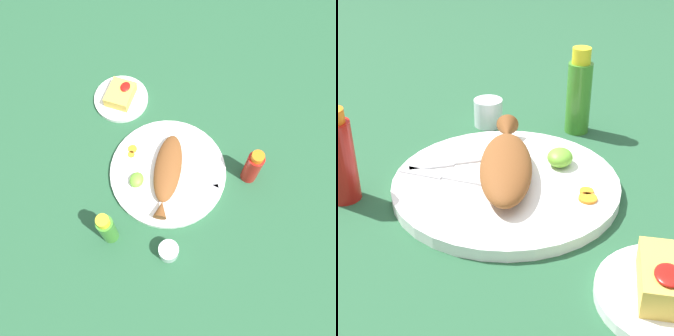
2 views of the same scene
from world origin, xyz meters
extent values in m
plane|color=#235133|center=(0.00, 0.00, 0.00)|extent=(4.00, 4.00, 0.00)
cylinder|color=white|center=(0.00, 0.00, 0.01)|extent=(0.34, 0.34, 0.02)
ellipsoid|color=brown|center=(0.00, 0.00, 0.04)|extent=(0.22, 0.11, 0.04)
cone|color=brown|center=(-0.13, -0.02, 0.04)|extent=(0.05, 0.05, 0.04)
cube|color=silver|center=(0.02, -0.04, 0.02)|extent=(0.03, 0.11, 0.00)
cube|color=silver|center=(0.01, -0.13, 0.02)|extent=(0.03, 0.07, 0.00)
cube|color=silver|center=(-0.06, -0.04, 0.02)|extent=(0.06, 0.11, 0.00)
cube|color=silver|center=(-0.02, -0.12, 0.02)|extent=(0.05, 0.07, 0.00)
cylinder|color=orange|center=(0.03, 0.12, 0.02)|extent=(0.03, 0.03, 0.00)
cylinder|color=orange|center=(0.01, 0.12, 0.02)|extent=(0.02, 0.02, 0.00)
ellipsoid|color=#6BB233|center=(-0.06, 0.08, 0.03)|extent=(0.05, 0.04, 0.03)
cylinder|color=#B21914|center=(0.07, -0.23, 0.06)|extent=(0.05, 0.05, 0.12)
cylinder|color=#3D8428|center=(-0.23, 0.09, 0.07)|extent=(0.04, 0.04, 0.13)
cylinder|color=yellow|center=(-0.23, 0.09, 0.14)|extent=(0.03, 0.03, 0.03)
cylinder|color=silver|center=(-0.23, -0.08, 0.03)|extent=(0.05, 0.05, 0.05)
cylinder|color=white|center=(-0.23, -0.08, 0.01)|extent=(0.04, 0.04, 0.02)
cylinder|color=white|center=(0.20, 0.23, 0.01)|extent=(0.17, 0.17, 0.01)
ellipsoid|color=#AD140F|center=(0.22, 0.21, 0.05)|extent=(0.04, 0.03, 0.01)
camera|label=1|loc=(-0.41, -0.14, 1.03)|focal=40.00mm
camera|label=2|loc=(0.65, 0.12, 0.42)|focal=55.00mm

